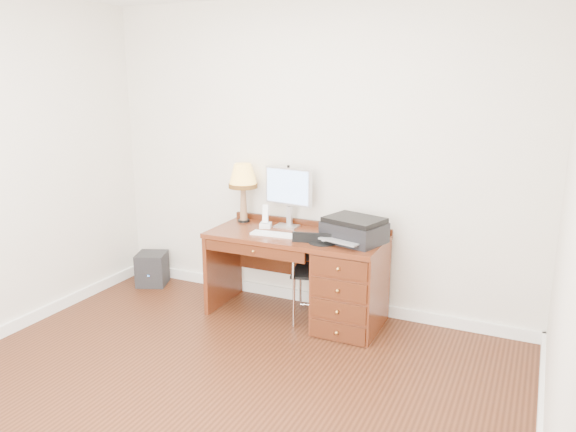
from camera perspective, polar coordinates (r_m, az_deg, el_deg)
The scene contains 12 objects.
ground at distance 3.92m, azimuth -7.97°, elevation -17.70°, with size 4.00×4.00×0.00m, color #35180C.
room_shell at distance 4.37m, azimuth -3.41°, elevation -13.29°, with size 4.00×4.00×4.00m.
desk at distance 4.75m, azimuth 4.43°, elevation -6.21°, with size 1.50×0.67×0.75m.
monitor at distance 4.92m, azimuth -0.01°, elevation 2.69°, with size 0.46×0.17×0.53m.
keyboard at distance 4.72m, azimuth -1.30°, elevation -1.88°, with size 0.42×0.12×0.02m, color white.
mouse_pad at distance 4.52m, azimuth 3.56°, elevation -2.55°, with size 0.24×0.24×0.05m.
printer at distance 4.54m, azimuth 6.75°, elevation -1.41°, with size 0.54×0.47×0.20m.
leg_lamp at distance 5.09m, azimuth -4.60°, elevation 3.72°, with size 0.26×0.26×0.54m.
phone at distance 4.94m, azimuth -2.30°, elevation -0.50°, with size 0.12×0.12×0.21m.
pen_cup at distance 4.82m, azimuth 4.75°, elevation -1.06°, with size 0.08×0.08×0.10m, color black.
chair at distance 4.71m, azimuth 2.65°, elevation -5.15°, with size 0.48×0.48×0.83m.
equipment_box at distance 5.83m, azimuth -13.63°, elevation -5.23°, with size 0.28×0.28×0.33m, color black.
Camera 1 is at (1.86, -2.77, 2.07)m, focal length 35.00 mm.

